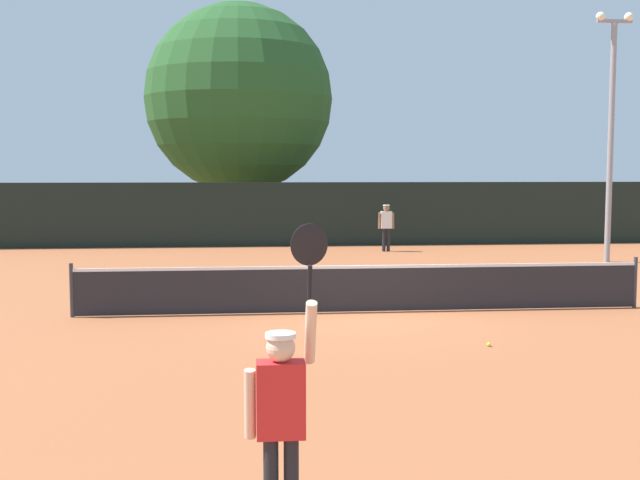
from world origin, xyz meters
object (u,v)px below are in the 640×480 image
object	(u,v)px
parked_car_mid	(430,215)
player_serving	(282,402)
large_tree	(239,99)
tennis_ball	(489,345)
parked_car_near	(337,215)
parked_car_far	(493,212)
light_pole	(611,121)
player_receiving	(386,223)

from	to	relation	value
parked_car_mid	player_serving	bearing A→B (deg)	-110.04
large_tree	tennis_ball	bearing A→B (deg)	-79.48
parked_car_near	parked_car_far	distance (m)	8.46
tennis_ball	parked_car_near	distance (m)	23.89
player_serving	light_pole	xyz separation A→B (m)	(11.02, 17.56, 3.31)
tennis_ball	light_pole	bearing A→B (deg)	56.78
light_pole	large_tree	world-z (taller)	large_tree
player_serving	parked_car_near	xyz separation A→B (m)	(3.98, 30.25, -0.31)
parked_car_near	large_tree	bearing A→B (deg)	-169.50
parked_car_near	parked_car_mid	xyz separation A→B (m)	(4.30, -0.37, 0.00)
player_receiving	parked_car_far	bearing A→B (deg)	-123.85
light_pole	parked_car_far	size ratio (longest dim) A/B	1.80
parked_car_near	parked_car_far	world-z (taller)	same
player_serving	parked_car_mid	distance (m)	31.01
player_receiving	parked_car_near	bearing A→B (deg)	-85.47
large_tree	parked_car_far	world-z (taller)	large_tree
player_serving	parked_car_near	world-z (taller)	player_serving
light_pole	parked_car_mid	bearing A→B (deg)	102.52
player_serving	large_tree	size ratio (longest dim) A/B	0.25
player_serving	player_receiving	size ratio (longest dim) A/B	1.50
parked_car_mid	parked_car_far	xyz separation A→B (m)	(3.85, 2.61, 0.00)
parked_car_far	player_receiving	bearing A→B (deg)	-126.10
player_serving	parked_car_mid	bearing A→B (deg)	74.50
player_receiving	light_pole	size ratio (longest dim) A/B	0.21
large_tree	parked_car_near	bearing A→B (deg)	15.11
parked_car_mid	parked_car_near	bearing A→B (deg)	170.61
player_receiving	light_pole	distance (m)	8.14
tennis_ball	large_tree	bearing A→B (deg)	100.52
player_serving	player_receiving	bearing A→B (deg)	77.64
tennis_ball	parked_car_far	world-z (taller)	parked_car_far
player_receiving	tennis_ball	xyz separation A→B (m)	(-0.99, -15.01, -0.98)
parked_car_mid	light_pole	bearing A→B (deg)	-82.03
large_tree	parked_car_mid	xyz separation A→B (m)	(8.80, 0.85, -5.21)
large_tree	player_serving	bearing A→B (deg)	-88.98
light_pole	parked_car_mid	xyz separation A→B (m)	(-2.74, 12.32, -3.63)
player_receiving	tennis_ball	size ratio (longest dim) A/B	24.28
light_pole	parked_car_near	world-z (taller)	light_pole
player_receiving	parked_car_near	distance (m)	8.90
light_pole	parked_car_near	size ratio (longest dim) A/B	1.77
player_serving	light_pole	bearing A→B (deg)	57.89
tennis_ball	large_tree	size ratio (longest dim) A/B	0.01
parked_car_far	large_tree	bearing A→B (deg)	-166.96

